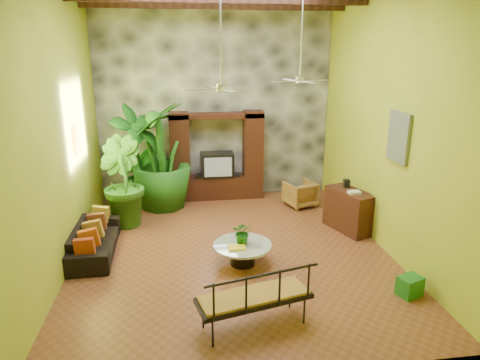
{
  "coord_description": "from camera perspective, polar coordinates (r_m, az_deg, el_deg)",
  "views": [
    {
      "loc": [
        -0.9,
        -7.68,
        3.82
      ],
      "look_at": [
        0.2,
        0.2,
        1.37
      ],
      "focal_mm": 32.0,
      "sensor_mm": 36.0,
      "label": 1
    }
  ],
  "objects": [
    {
      "name": "ground",
      "position": [
        8.62,
        -1.13,
        -9.21
      ],
      "size": [
        7.0,
        7.0,
        0.0
      ],
      "primitive_type": "plane",
      "color": "brown",
      "rests_on": "ground"
    },
    {
      "name": "back_wall",
      "position": [
        11.29,
        -3.36,
        10.35
      ],
      "size": [
        6.0,
        0.02,
        5.0
      ],
      "primitive_type": "cube",
      "color": "#90A826",
      "rests_on": "ground"
    },
    {
      "name": "left_wall",
      "position": [
        8.07,
        -23.05,
        6.32
      ],
      "size": [
        0.02,
        7.0,
        5.0
      ],
      "primitive_type": "cube",
      "color": "#90A826",
      "rests_on": "ground"
    },
    {
      "name": "right_wall",
      "position": [
        8.71,
        18.94,
        7.46
      ],
      "size": [
        0.02,
        7.0,
        5.0
      ],
      "primitive_type": "cube",
      "color": "#90A826",
      "rests_on": "ground"
    },
    {
      "name": "stone_accent_wall",
      "position": [
        11.23,
        -3.33,
        10.32
      ],
      "size": [
        5.98,
        0.1,
        4.98
      ],
      "primitive_type": "cube",
      "color": "#313237",
      "rests_on": "ground"
    },
    {
      "name": "entertainment_center",
      "position": [
        11.22,
        -3.07,
        2.33
      ],
      "size": [
        2.4,
        0.55,
        2.3
      ],
      "color": "black",
      "rests_on": "ground"
    },
    {
      "name": "ceiling_fan_front",
      "position": [
        7.32,
        -2.5,
        13.81
      ],
      "size": [
        1.28,
        1.28,
        1.86
      ],
      "color": "silver",
      "rests_on": "ceiling"
    },
    {
      "name": "ceiling_fan_back",
      "position": [
        9.23,
        8.04,
        14.34
      ],
      "size": [
        1.28,
        1.28,
        1.86
      ],
      "color": "silver",
      "rests_on": "ceiling"
    },
    {
      "name": "wall_art_mask",
      "position": [
        9.08,
        -20.97,
        5.05
      ],
      "size": [
        0.06,
        0.32,
        0.55
      ],
      "primitive_type": "cube",
      "color": "gold",
      "rests_on": "left_wall"
    },
    {
      "name": "wall_art_painting",
      "position": [
        8.2,
        20.4,
        5.34
      ],
      "size": [
        0.06,
        0.7,
        0.9
      ],
      "primitive_type": "cube",
      "color": "teal",
      "rests_on": "right_wall"
    },
    {
      "name": "sofa",
      "position": [
        8.81,
        -18.84,
        -7.54
      ],
      "size": [
        0.82,
        1.98,
        0.57
      ],
      "primitive_type": "imported",
      "rotation": [
        0.0,
        0.0,
        1.6
      ],
      "color": "black",
      "rests_on": "ground"
    },
    {
      "name": "wicker_armchair",
      "position": [
        10.89,
        8.03,
        -1.84
      ],
      "size": [
        0.87,
        0.88,
        0.64
      ],
      "primitive_type": "imported",
      "rotation": [
        0.0,
        0.0,
        3.47
      ],
      "color": "olive",
      "rests_on": "ground"
    },
    {
      "name": "tall_plant_a",
      "position": [
        10.71,
        -13.4,
        2.96
      ],
      "size": [
        1.6,
        1.62,
        2.58
      ],
      "primitive_type": "imported",
      "rotation": [
        0.0,
        0.0,
        0.82
      ],
      "color": "#175B18",
      "rests_on": "ground"
    },
    {
      "name": "tall_plant_b",
      "position": [
        9.8,
        -15.59,
        -0.25
      ],
      "size": [
        1.39,
        1.42,
        2.01
      ],
      "primitive_type": "imported",
      "rotation": [
        0.0,
        0.0,
        2.28
      ],
      "color": "#2A691B",
      "rests_on": "ground"
    },
    {
      "name": "tall_plant_c",
      "position": [
        10.61,
        -10.5,
        3.13
      ],
      "size": [
        1.73,
        1.73,
        2.62
      ],
      "primitive_type": "imported",
      "rotation": [
        0.0,
        0.0,
        4.52
      ],
      "color": "#205E18",
      "rests_on": "ground"
    },
    {
      "name": "coffee_table",
      "position": [
        7.97,
        0.33,
        -9.47
      ],
      "size": [
        1.08,
        1.08,
        0.4
      ],
      "rotation": [
        0.0,
        0.0,
        -0.03
      ],
      "color": "black",
      "rests_on": "ground"
    },
    {
      "name": "centerpiece_plant",
      "position": [
        7.87,
        0.4,
        -6.97
      ],
      "size": [
        0.44,
        0.4,
        0.42
      ],
      "primitive_type": "imported",
      "rotation": [
        0.0,
        0.0,
        -0.2
      ],
      "color": "#175717",
      "rests_on": "coffee_table"
    },
    {
      "name": "yellow_tray",
      "position": [
        7.74,
        -0.44,
        -9.0
      ],
      "size": [
        0.31,
        0.22,
        0.03
      ],
      "primitive_type": "cube",
      "rotation": [
        0.0,
        0.0,
        -0.01
      ],
      "color": "yellow",
      "rests_on": "coffee_table"
    },
    {
      "name": "iron_bench",
      "position": [
        6.16,
        2.03,
        -15.2
      ],
      "size": [
        1.71,
        0.96,
        0.57
      ],
      "rotation": [
        0.0,
        0.0,
        0.24
      ],
      "color": "black",
      "rests_on": "ground"
    },
    {
      "name": "side_console",
      "position": [
        9.62,
        14.31,
        -3.96
      ],
      "size": [
        0.86,
        1.23,
        0.9
      ],
      "primitive_type": "cube",
      "rotation": [
        0.0,
        0.0,
        0.35
      ],
      "color": "#341D10",
      "rests_on": "ground"
    },
    {
      "name": "green_bin",
      "position": [
        7.6,
        21.7,
        -13.01
      ],
      "size": [
        0.44,
        0.39,
        0.32
      ],
      "primitive_type": "cube",
      "rotation": [
        0.0,
        0.0,
        0.36
      ],
      "color": "#1E713C",
      "rests_on": "ground"
    }
  ]
}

